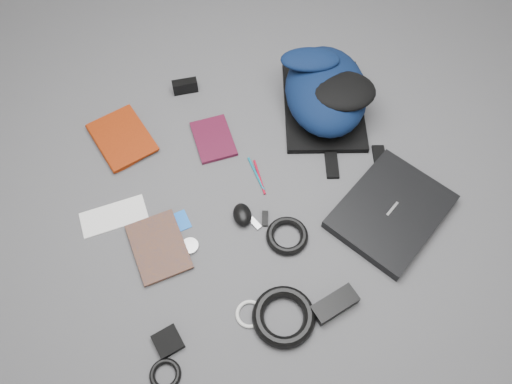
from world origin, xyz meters
name	(u,v)px	position (x,y,z in m)	size (l,w,h in m)	color
ground	(256,195)	(0.00, 0.00, 0.00)	(4.00, 4.00, 0.00)	#4F4F51
backpack	(326,90)	(0.39, 0.27, 0.10)	(0.33, 0.47, 0.20)	black
laptop	(391,211)	(0.40, -0.24, 0.02)	(0.39, 0.30, 0.04)	black
textbook_red	(99,149)	(-0.47, 0.38, 0.01)	(0.19, 0.25, 0.03)	maroon
comic_book	(134,256)	(-0.46, -0.07, 0.01)	(0.17, 0.23, 0.02)	#9F4E0B
envelope	(114,216)	(-0.49, 0.10, 0.00)	(0.22, 0.10, 0.00)	white
dvd_case	(213,139)	(-0.06, 0.28, 0.01)	(0.14, 0.19, 0.02)	#3C0B1D
compact_camera	(185,86)	(-0.08, 0.55, 0.03)	(0.10, 0.04, 0.05)	black
sticker_disc	(209,132)	(-0.07, 0.32, 0.00)	(0.08, 0.08, 0.00)	silver
pen_teal	(256,174)	(0.03, 0.08, 0.00)	(0.01, 0.01, 0.15)	#0E6983
pen_red	(259,177)	(0.04, 0.06, 0.00)	(0.01, 0.01, 0.15)	#AC0D26
id_badge	(182,221)	(-0.27, 0.00, 0.00)	(0.05, 0.07, 0.00)	blue
usb_black	(265,219)	(-0.01, -0.10, 0.01)	(0.02, 0.06, 0.01)	black
usb_silver	(255,223)	(-0.05, -0.11, 0.00)	(0.02, 0.05, 0.01)	silver
mouse	(242,215)	(-0.08, -0.07, 0.02)	(0.06, 0.09, 0.05)	black
headphone_left	(177,251)	(-0.32, -0.10, 0.01)	(0.05, 0.05, 0.01)	silver
headphone_right	(190,246)	(-0.28, -0.11, 0.01)	(0.06, 0.06, 0.01)	#A7A7A9
cable_coil	(287,236)	(0.04, -0.19, 0.01)	(0.14, 0.14, 0.03)	black
power_brick	(335,304)	(0.08, -0.46, 0.02)	(0.15, 0.06, 0.04)	black
power_cord_coil	(284,317)	(-0.08, -0.44, 0.02)	(0.20, 0.20, 0.04)	black
pouch	(168,342)	(-0.43, -0.38, 0.01)	(0.08, 0.08, 0.02)	black
earbud_coil	(165,375)	(-0.47, -0.47, 0.01)	(0.09, 0.09, 0.02)	black
white_cable_coil	(250,314)	(-0.17, -0.39, 0.01)	(0.09, 0.09, 0.01)	white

